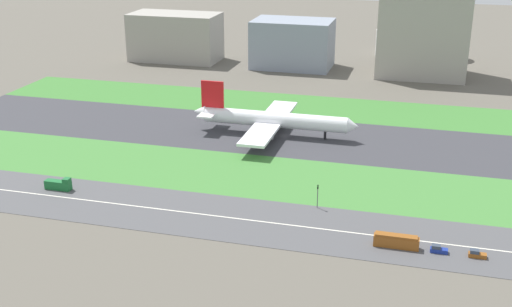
{
  "coord_description": "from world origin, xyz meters",
  "views": [
    {
      "loc": [
        51.38,
        -231.74,
        82.72
      ],
      "look_at": [
        -1.6,
        -36.5,
        6.0
      ],
      "focal_mm": 45.77,
      "sensor_mm": 36.0,
      "label": 1
    }
  ],
  "objects_px": {
    "truck_0": "(59,185)",
    "office_tower": "(424,28)",
    "airliner": "(271,119)",
    "bus_0": "(396,241)",
    "car_2": "(438,249)",
    "car_1": "(477,254)",
    "terminal_building": "(176,37)",
    "hangar_building": "(293,44)",
    "fuel_tank_west": "(393,43)",
    "fuel_tank_centre": "(443,44)",
    "traffic_light": "(318,195)"
  },
  "relations": [
    {
      "from": "truck_0",
      "to": "office_tower",
      "type": "relative_size",
      "value": 0.17
    },
    {
      "from": "airliner",
      "to": "bus_0",
      "type": "xyz_separation_m",
      "value": [
        52.94,
        -78.0,
        -4.41
      ]
    },
    {
      "from": "car_2",
      "to": "office_tower",
      "type": "bearing_deg",
      "value": -86.73
    },
    {
      "from": "car_1",
      "to": "office_tower",
      "type": "distance_m",
      "value": 194.52
    },
    {
      "from": "bus_0",
      "to": "car_2",
      "type": "distance_m",
      "value": 10.61
    },
    {
      "from": "terminal_building",
      "to": "hangar_building",
      "type": "xyz_separation_m",
      "value": [
        68.21,
        0.0,
        -0.4
      ]
    },
    {
      "from": "car_2",
      "to": "hangar_building",
      "type": "distance_m",
      "value": 208.2
    },
    {
      "from": "fuel_tank_west",
      "to": "fuel_tank_centre",
      "type": "height_order",
      "value": "fuel_tank_centre"
    },
    {
      "from": "airliner",
      "to": "traffic_light",
      "type": "distance_m",
      "value": 66.7
    },
    {
      "from": "bus_0",
      "to": "car_2",
      "type": "height_order",
      "value": "bus_0"
    },
    {
      "from": "car_2",
      "to": "fuel_tank_west",
      "type": "height_order",
      "value": "fuel_tank_west"
    },
    {
      "from": "airliner",
      "to": "office_tower",
      "type": "relative_size",
      "value": 1.32
    },
    {
      "from": "truck_0",
      "to": "office_tower",
      "type": "height_order",
      "value": "office_tower"
    },
    {
      "from": "airliner",
      "to": "fuel_tank_west",
      "type": "distance_m",
      "value": 162.79
    },
    {
      "from": "fuel_tank_west",
      "to": "bus_0",
      "type": "bearing_deg",
      "value": -85.64
    },
    {
      "from": "fuel_tank_west",
      "to": "truck_0",
      "type": "bearing_deg",
      "value": -110.74
    },
    {
      "from": "fuel_tank_west",
      "to": "car_1",
      "type": "bearing_deg",
      "value": -80.89
    },
    {
      "from": "office_tower",
      "to": "fuel_tank_centre",
      "type": "height_order",
      "value": "office_tower"
    },
    {
      "from": "terminal_building",
      "to": "traffic_light",
      "type": "bearing_deg",
      "value": -56.92
    },
    {
      "from": "car_2",
      "to": "hangar_building",
      "type": "bearing_deg",
      "value": -67.48
    },
    {
      "from": "traffic_light",
      "to": "fuel_tank_centre",
      "type": "xyz_separation_m",
      "value": [
        34.33,
        219.01,
        3.92
      ]
    },
    {
      "from": "airliner",
      "to": "bus_0",
      "type": "distance_m",
      "value": 94.37
    },
    {
      "from": "bus_0",
      "to": "traffic_light",
      "type": "bearing_deg",
      "value": -36.99
    },
    {
      "from": "bus_0",
      "to": "fuel_tank_west",
      "type": "height_order",
      "value": "fuel_tank_west"
    },
    {
      "from": "truck_0",
      "to": "car_1",
      "type": "xyz_separation_m",
      "value": [
        123.93,
        -10.0,
        -0.75
      ]
    },
    {
      "from": "airliner",
      "to": "hangar_building",
      "type": "bearing_deg",
      "value": 98.04
    },
    {
      "from": "truck_0",
      "to": "traffic_light",
      "type": "bearing_deg",
      "value": 5.7
    },
    {
      "from": "car_2",
      "to": "truck_0",
      "type": "xyz_separation_m",
      "value": [
        -114.57,
        10.0,
        0.75
      ]
    },
    {
      "from": "traffic_light",
      "to": "hangar_building",
      "type": "relative_size",
      "value": 0.17
    },
    {
      "from": "airliner",
      "to": "bus_0",
      "type": "height_order",
      "value": "airliner"
    },
    {
      "from": "hangar_building",
      "to": "fuel_tank_west",
      "type": "xyz_separation_m",
      "value": [
        51.0,
        45.0,
        -5.36
      ]
    },
    {
      "from": "truck_0",
      "to": "terminal_building",
      "type": "height_order",
      "value": "terminal_building"
    },
    {
      "from": "car_2",
      "to": "car_1",
      "type": "distance_m",
      "value": 9.36
    },
    {
      "from": "office_tower",
      "to": "truck_0",
      "type": "bearing_deg",
      "value": -119.65
    },
    {
      "from": "car_1",
      "to": "fuel_tank_centre",
      "type": "height_order",
      "value": "fuel_tank_centre"
    },
    {
      "from": "airliner",
      "to": "fuel_tank_west",
      "type": "xyz_separation_m",
      "value": [
        34.9,
        159.0,
        1.28
      ]
    },
    {
      "from": "truck_0",
      "to": "fuel_tank_west",
      "type": "bearing_deg",
      "value": 69.26
    },
    {
      "from": "hangar_building",
      "to": "fuel_tank_west",
      "type": "height_order",
      "value": "hangar_building"
    },
    {
      "from": "bus_0",
      "to": "traffic_light",
      "type": "distance_m",
      "value": 30.01
    },
    {
      "from": "truck_0",
      "to": "terminal_building",
      "type": "bearing_deg",
      "value": 100.36
    },
    {
      "from": "bus_0",
      "to": "car_1",
      "type": "distance_m",
      "value": 19.96
    },
    {
      "from": "hangar_building",
      "to": "terminal_building",
      "type": "bearing_deg",
      "value": 180.0
    },
    {
      "from": "bus_0",
      "to": "hangar_building",
      "type": "relative_size",
      "value": 0.27
    },
    {
      "from": "traffic_light",
      "to": "fuel_tank_centre",
      "type": "relative_size",
      "value": 0.34
    },
    {
      "from": "hangar_building",
      "to": "office_tower",
      "type": "bearing_deg",
      "value": 0.0
    },
    {
      "from": "car_2",
      "to": "traffic_light",
      "type": "bearing_deg",
      "value": -27.57
    },
    {
      "from": "traffic_light",
      "to": "terminal_building",
      "type": "bearing_deg",
      "value": 123.08
    },
    {
      "from": "hangar_building",
      "to": "traffic_light",
      "type": "bearing_deg",
      "value": -75.45
    },
    {
      "from": "bus_0",
      "to": "fuel_tank_centre",
      "type": "bearing_deg",
      "value": -92.52
    },
    {
      "from": "terminal_building",
      "to": "fuel_tank_centre",
      "type": "height_order",
      "value": "terminal_building"
    }
  ]
}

